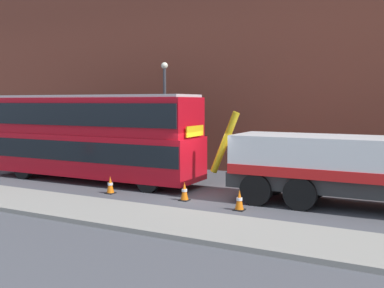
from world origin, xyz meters
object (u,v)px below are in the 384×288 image
traffic_cone_midway (184,192)px  traffic_cone_near_truck (239,201)px  recovery_tow_truck (372,160)px  traffic_cone_near_bus (110,185)px  street_lamp (165,107)px  double_decker_bus (90,134)px

traffic_cone_midway → traffic_cone_near_truck: 2.47m
recovery_tow_truck → traffic_cone_near_bus: bearing=-169.4°
recovery_tow_truck → street_lamp: (-10.84, 4.15, 1.71)m
double_decker_bus → traffic_cone_midway: double_decker_bus is taller
traffic_cone_near_truck → recovery_tow_truck: bearing=28.0°
double_decker_bus → street_lamp: (1.57, 4.16, 1.24)m
traffic_cone_near_truck → double_decker_bus: bearing=165.8°
street_lamp → traffic_cone_near_truck: bearing=-42.7°
double_decker_bus → traffic_cone_midway: bearing=-16.3°
traffic_cone_near_bus → traffic_cone_midway: bearing=4.6°
traffic_cone_near_bus → traffic_cone_midway: (3.32, 0.27, 0.00)m
double_decker_bus → street_lamp: bearing=68.6°
traffic_cone_near_truck → traffic_cone_midway: bearing=169.3°
traffic_cone_near_bus → traffic_cone_midway: same height
traffic_cone_midway → street_lamp: 7.94m
traffic_cone_midway → traffic_cone_near_truck: (2.42, -0.46, 0.00)m
traffic_cone_near_bus → street_lamp: street_lamp is taller
traffic_cone_near_bus → traffic_cone_midway: 3.33m
double_decker_bus → traffic_cone_near_truck: (8.39, -2.13, -1.89)m
recovery_tow_truck → traffic_cone_midway: bearing=-166.1°
recovery_tow_truck → double_decker_bus: double_decker_bus is taller
traffic_cone_midway → double_decker_bus: bearing=164.4°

